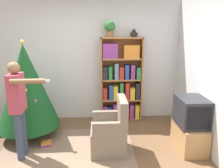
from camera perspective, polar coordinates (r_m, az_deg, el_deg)
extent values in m
plane|color=brown|center=(3.46, -6.61, -20.88)|extent=(14.00, 14.00, 0.00)
cube|color=silver|center=(4.86, -5.63, 5.96)|extent=(8.00, 0.10, 2.60)
cube|color=#7F6651|center=(3.83, -11.76, -17.29)|extent=(2.21, 1.77, 0.01)
cube|color=#A8703D|center=(4.72, -2.72, 0.98)|extent=(0.03, 0.27, 1.82)
cube|color=#A8703D|center=(4.80, 7.58, 1.09)|extent=(0.03, 0.27, 1.82)
cube|color=#A8703D|center=(4.62, 2.59, 11.94)|extent=(0.89, 0.27, 0.03)
cube|color=#A8703D|center=(4.87, 2.33, 1.39)|extent=(0.89, 0.01, 1.82)
cube|color=#A8703D|center=(5.01, 2.37, -8.83)|extent=(0.86, 0.27, 0.03)
cube|color=#843889|center=(4.91, -1.74, -7.41)|extent=(0.10, 0.22, 0.27)
cube|color=#284C93|center=(4.91, -0.46, -7.54)|extent=(0.09, 0.21, 0.25)
cube|color=#843889|center=(4.92, 0.90, -6.98)|extent=(0.10, 0.25, 0.33)
cube|color=#843889|center=(4.94, 2.29, -7.36)|extent=(0.10, 0.24, 0.26)
cube|color=#B22D28|center=(4.96, 3.85, -7.34)|extent=(0.09, 0.25, 0.25)
cube|color=#843889|center=(4.94, 5.10, -7.12)|extent=(0.08, 0.19, 0.31)
cube|color=gold|center=(4.96, 6.46, -7.12)|extent=(0.09, 0.20, 0.30)
cube|color=#A8703D|center=(4.85, 2.42, -3.95)|extent=(0.86, 0.27, 0.03)
cube|color=#B22D28|center=(4.77, -1.82, -2.46)|extent=(0.08, 0.22, 0.26)
cube|color=#284C93|center=(4.77, -0.25, -2.09)|extent=(0.09, 0.22, 0.32)
cube|color=gold|center=(4.79, 0.91, -2.12)|extent=(0.10, 0.25, 0.30)
cube|color=#2D7A42|center=(4.78, 2.46, -1.73)|extent=(0.07, 0.24, 0.37)
cube|color=#B22D28|center=(4.80, 3.89, -1.67)|extent=(0.08, 0.26, 0.37)
cube|color=gold|center=(4.83, 5.22, -2.33)|extent=(0.10, 0.24, 0.26)
cube|color=#232328|center=(4.83, 6.57, -1.70)|extent=(0.08, 0.25, 0.36)
cube|color=#A8703D|center=(4.74, 2.47, 1.22)|extent=(0.86, 0.27, 0.03)
cube|color=#232328|center=(4.65, -1.80, 2.86)|extent=(0.10, 0.20, 0.27)
cube|color=#2D7A42|center=(4.67, -0.45, 2.93)|extent=(0.07, 0.24, 0.27)
cube|color=#5B899E|center=(4.66, 1.15, 3.33)|extent=(0.08, 0.21, 0.34)
cube|color=#B22D28|center=(4.70, 2.44, 2.96)|extent=(0.09, 0.26, 0.27)
cube|color=#284C93|center=(4.70, 3.82, 3.19)|extent=(0.08, 0.24, 0.31)
cube|color=#843889|center=(4.69, 5.38, 3.16)|extent=(0.09, 0.20, 0.31)
cube|color=#2D7A42|center=(4.73, 6.82, 2.85)|extent=(0.09, 0.22, 0.25)
cube|color=#A8703D|center=(4.66, 2.53, 6.61)|extent=(0.86, 0.27, 0.03)
cube|color=#843889|center=(4.61, -0.50, 8.64)|extent=(0.31, 0.24, 0.31)
cube|color=orange|center=(4.63, 5.07, 8.41)|extent=(0.32, 0.21, 0.27)
cube|color=tan|center=(4.01, 19.50, -12.79)|extent=(0.41, 0.70, 0.44)
cube|color=#28282D|center=(3.84, 20.04, -6.76)|extent=(0.44, 0.57, 0.46)
cube|color=black|center=(3.59, 21.82, -8.35)|extent=(0.36, 0.01, 0.36)
cube|color=white|center=(3.69, 19.24, -11.19)|extent=(0.04, 0.12, 0.02)
cylinder|color=#4C3323|center=(4.54, -20.38, -12.01)|extent=(0.36, 0.36, 0.10)
cylinder|color=brown|center=(4.49, -20.50, -10.74)|extent=(0.08, 0.08, 0.12)
cone|color=#14471E|center=(4.23, -21.44, -0.55)|extent=(1.11, 1.11, 1.52)
sphere|color=#335BB2|center=(4.59, -17.43, -3.96)|extent=(0.07, 0.07, 0.07)
sphere|color=gold|center=(3.97, -21.65, -1.47)|extent=(0.06, 0.06, 0.06)
sphere|color=#B74C93|center=(3.98, -19.41, -4.20)|extent=(0.06, 0.06, 0.06)
sphere|color=gold|center=(4.28, -22.59, 4.77)|extent=(0.04, 0.04, 0.04)
sphere|color=silver|center=(4.37, -25.37, -2.88)|extent=(0.04, 0.04, 0.04)
sphere|color=#E5CC4C|center=(4.12, -22.42, 10.17)|extent=(0.07, 0.07, 0.07)
cube|color=#7A6B5B|center=(3.72, -1.02, -14.31)|extent=(0.57, 0.57, 0.42)
cube|color=#7A6B5B|center=(3.54, 2.70, -7.61)|extent=(0.13, 0.56, 0.50)
cube|color=#7A6B5B|center=(3.80, -1.23, -8.48)|extent=(0.51, 0.09, 0.20)
cube|color=#7A6B5B|center=(3.36, -0.84, -11.59)|extent=(0.51, 0.09, 0.20)
cylinder|color=#38425B|center=(3.86, -22.28, -11.43)|extent=(0.11, 0.11, 0.77)
cylinder|color=#38425B|center=(3.70, -23.09, -12.60)|extent=(0.11, 0.11, 0.77)
cube|color=#AD4256|center=(3.55, -23.69, -2.13)|extent=(0.19, 0.33, 0.58)
cylinder|color=#8C6647|center=(3.74, -22.71, -1.71)|extent=(0.07, 0.07, 0.46)
cylinder|color=#8C6647|center=(3.24, -21.13, 0.68)|extent=(0.48, 0.09, 0.07)
cube|color=white|center=(3.18, -16.98, 0.78)|extent=(0.11, 0.04, 0.03)
sphere|color=#8C6647|center=(3.47, -24.30, 3.87)|extent=(0.18, 0.18, 0.18)
cylinder|color=#935B38|center=(4.60, -0.56, 12.88)|extent=(0.14, 0.14, 0.12)
sphere|color=#2D7033|center=(4.60, -0.56, 14.86)|extent=(0.22, 0.22, 0.22)
cylinder|color=#473828|center=(4.65, 5.72, 12.33)|extent=(0.12, 0.12, 0.04)
cone|color=black|center=(4.65, 5.74, 13.44)|extent=(0.20, 0.20, 0.14)
cube|color=#843889|center=(4.13, -16.93, -14.93)|extent=(0.16, 0.15, 0.04)
cube|color=orange|center=(4.12, -16.77, -14.44)|extent=(0.20, 0.19, 0.03)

